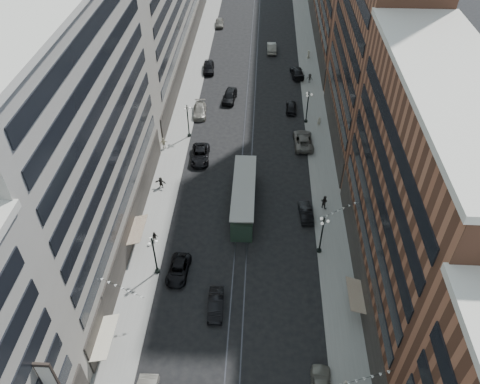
% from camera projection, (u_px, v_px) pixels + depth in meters
% --- Properties ---
extents(ground, '(220.00, 220.00, 0.00)m').
position_uv_depth(ground, '(249.00, 121.00, 76.44)').
color(ground, black).
rests_on(ground, ground).
extents(sidewalk_west, '(4.00, 180.00, 0.15)m').
position_uv_depth(sidewalk_west, '(190.00, 89.00, 84.33)').
color(sidewalk_west, gray).
rests_on(sidewalk_west, ground).
extents(sidewalk_east, '(4.00, 180.00, 0.15)m').
position_uv_depth(sidewalk_east, '(313.00, 92.00, 83.49)').
color(sidewalk_east, gray).
rests_on(sidewalk_east, ground).
extents(rail_west, '(0.12, 180.00, 0.02)m').
position_uv_depth(rail_west, '(247.00, 91.00, 83.98)').
color(rail_west, '#2D2D33').
rests_on(rail_west, ground).
extents(rail_east, '(0.12, 180.00, 0.02)m').
position_uv_depth(rail_east, '(255.00, 91.00, 83.93)').
color(rail_east, '#2D2D33').
rests_on(rail_east, ground).
extents(building_west_mid, '(8.00, 36.00, 28.00)m').
position_uv_depth(building_west_mid, '(75.00, 143.00, 47.57)').
color(building_west_mid, gray).
rests_on(building_west_mid, ground).
extents(building_east_mid, '(8.00, 30.00, 24.00)m').
position_uv_depth(building_east_mid, '(420.00, 202.00, 43.84)').
color(building_east_mid, brown).
rests_on(building_east_mid, ground).
extents(building_east_tower, '(8.00, 26.00, 42.00)m').
position_uv_depth(building_east_tower, '(385.00, 0.00, 58.96)').
color(building_east_tower, brown).
rests_on(building_east_tower, ground).
extents(lamppost_sw_far, '(1.03, 1.14, 5.52)m').
position_uv_depth(lamppost_sw_far, '(154.00, 254.00, 50.70)').
color(lamppost_sw_far, black).
rests_on(lamppost_sw_far, sidewalk_west).
extents(lamppost_sw_mid, '(1.03, 1.14, 5.52)m').
position_uv_depth(lamppost_sw_mid, '(188.00, 120.00, 71.00)').
color(lamppost_sw_mid, black).
rests_on(lamppost_sw_mid, sidewalk_west).
extents(lamppost_se_far, '(1.03, 1.14, 5.52)m').
position_uv_depth(lamppost_se_far, '(322.00, 234.00, 53.00)').
color(lamppost_se_far, black).
rests_on(lamppost_se_far, sidewalk_east).
extents(lamppost_se_mid, '(1.03, 1.14, 5.52)m').
position_uv_depth(lamppost_se_mid, '(307.00, 106.00, 74.05)').
color(lamppost_se_mid, black).
rests_on(lamppost_se_mid, sidewalk_east).
extents(streetcar, '(2.84, 12.82, 3.55)m').
position_uv_depth(streetcar, '(244.00, 197.00, 59.89)').
color(streetcar, '#233729').
rests_on(streetcar, ground).
extents(car_2, '(2.51, 4.95, 1.34)m').
position_uv_depth(car_2, '(178.00, 270.00, 52.19)').
color(car_2, black).
rests_on(car_2, ground).
extents(car_5, '(1.70, 4.48, 1.46)m').
position_uv_depth(car_5, '(216.00, 305.00, 48.63)').
color(car_5, black).
rests_on(car_5, ground).
extents(pedestrian_2, '(0.82, 0.60, 1.52)m').
position_uv_depth(pedestrian_2, '(155.00, 237.00, 55.63)').
color(pedestrian_2, black).
rests_on(pedestrian_2, sidewalk_west).
extents(car_7, '(2.86, 5.70, 1.55)m').
position_uv_depth(car_7, '(200.00, 155.00, 68.17)').
color(car_7, black).
rests_on(car_7, ground).
extents(car_8, '(2.52, 5.33, 1.50)m').
position_uv_depth(car_8, '(200.00, 110.00, 77.49)').
color(car_8, gray).
rests_on(car_8, ground).
extents(car_9, '(2.45, 5.25, 1.74)m').
position_uv_depth(car_9, '(209.00, 67.00, 89.09)').
color(car_9, black).
rests_on(car_9, ground).
extents(car_10, '(1.84, 4.37, 1.40)m').
position_uv_depth(car_10, '(306.00, 212.00, 59.19)').
color(car_10, black).
rests_on(car_10, ground).
extents(car_11, '(2.98, 6.09, 1.66)m').
position_uv_depth(car_11, '(303.00, 140.00, 70.88)').
color(car_11, '#635F58').
rests_on(car_11, ground).
extents(car_12, '(2.77, 5.55, 1.55)m').
position_uv_depth(car_12, '(297.00, 72.00, 87.68)').
color(car_12, black).
rests_on(car_12, ground).
extents(car_13, '(2.69, 5.44, 1.78)m').
position_uv_depth(car_13, '(230.00, 96.00, 80.84)').
color(car_13, black).
rests_on(car_13, ground).
extents(car_14, '(1.94, 5.25, 1.72)m').
position_uv_depth(car_14, '(272.00, 48.00, 95.74)').
color(car_14, slate).
rests_on(car_14, ground).
extents(pedestrian_5, '(1.59, 0.67, 1.66)m').
position_uv_depth(pedestrian_5, '(161.00, 182.00, 63.15)').
color(pedestrian_5, black).
rests_on(pedestrian_5, sidewalk_west).
extents(pedestrian_6, '(1.21, 0.77, 1.90)m').
position_uv_depth(pedestrian_6, '(164.00, 143.00, 69.83)').
color(pedestrian_6, beige).
rests_on(pedestrian_6, sidewalk_west).
extents(pedestrian_7, '(1.05, 0.96, 1.91)m').
position_uv_depth(pedestrian_7, '(324.00, 202.00, 60.04)').
color(pedestrian_7, black).
rests_on(pedestrian_7, sidewalk_east).
extents(pedestrian_8, '(0.65, 0.47, 1.65)m').
position_uv_depth(pedestrian_8, '(319.00, 121.00, 74.57)').
color(pedestrian_8, '#ACA38F').
rests_on(pedestrian_8, sidewalk_east).
extents(pedestrian_9, '(1.20, 0.71, 1.75)m').
position_uv_depth(pedestrian_9, '(310.00, 78.00, 85.39)').
color(pedestrian_9, black).
rests_on(pedestrian_9, sidewalk_east).
extents(car_extra_0, '(2.12, 4.61, 1.53)m').
position_uv_depth(car_extra_0, '(219.00, 23.00, 105.89)').
color(car_extra_0, '#646259').
rests_on(car_extra_0, ground).
extents(car_extra_1, '(1.89, 4.32, 1.45)m').
position_uv_depth(car_extra_1, '(291.00, 107.00, 78.40)').
color(car_extra_1, black).
rests_on(car_extra_1, ground).
extents(pedestrian_extra_1, '(0.75, 0.92, 1.66)m').
position_uv_depth(pedestrian_extra_1, '(309.00, 54.00, 93.09)').
color(pedestrian_extra_1, '#BAB29A').
rests_on(pedestrian_extra_1, sidewalk_east).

